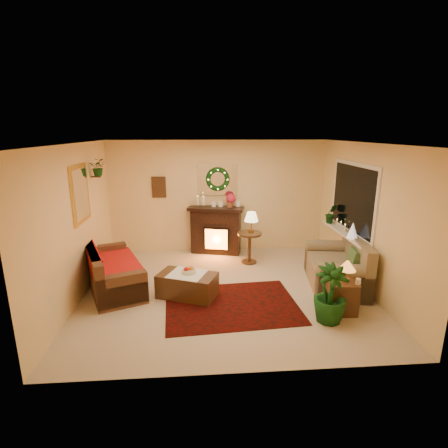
{
  "coord_description": "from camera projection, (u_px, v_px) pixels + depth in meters",
  "views": [
    {
      "loc": [
        -0.48,
        -5.79,
        2.8
      ],
      "look_at": [
        0.0,
        0.35,
        1.15
      ],
      "focal_mm": 28.0,
      "sensor_mm": 36.0,
      "label": 1
    }
  ],
  "objects": [
    {
      "name": "floor_palm",
      "position": [
        330.0,
        294.0,
        5.19
      ],
      "size": [
        1.73,
        1.73,
        2.68
      ],
      "primitive_type": "imported",
      "rotation": [
        0.0,
        0.0,
        0.17
      ],
      "color": "#1F5626",
      "rests_on": "floor"
    },
    {
      "name": "lamp_tiffany",
      "position": [
        347.0,
        268.0,
        5.39
      ],
      "size": [
        0.27,
        0.27,
        0.39
      ],
      "primitive_type": "cone",
      "color": "gold",
      "rests_on": "end_table_square"
    },
    {
      "name": "window_sill",
      "position": [
        345.0,
        233.0,
        6.82
      ],
      "size": [
        0.22,
        1.86,
        0.04
      ],
      "primitive_type": "cube",
      "color": "white",
      "rests_on": "wall_right"
    },
    {
      "name": "mini_tree",
      "position": [
        353.0,
        230.0,
        6.37
      ],
      "size": [
        0.2,
        0.2,
        0.29
      ],
      "primitive_type": "cone",
      "color": "white",
      "rests_on": "window_sill"
    },
    {
      "name": "coffee_table",
      "position": [
        187.0,
        285.0,
        6.05
      ],
      "size": [
        1.12,
        0.88,
        0.41
      ],
      "primitive_type": "cube",
      "rotation": [
        0.0,
        0.0,
        -0.39
      ],
      "color": "#311A0C",
      "rests_on": "floor"
    },
    {
      "name": "side_table_round",
      "position": [
        249.0,
        248.0,
        7.58
      ],
      "size": [
        0.55,
        0.55,
        0.68
      ],
      "primitive_type": "cylinder",
      "rotation": [
        0.0,
        0.0,
        -0.06
      ],
      "color": "#351F0B",
      "rests_on": "floor"
    },
    {
      "name": "gold_mirror",
      "position": [
        80.0,
        194.0,
        5.98
      ],
      "size": [
        0.03,
        0.84,
        1.0
      ],
      "primitive_type": "cube",
      "color": "gold",
      "rests_on": "wall_left"
    },
    {
      "name": "wall_right",
      "position": [
        366.0,
        218.0,
        6.18
      ],
      "size": [
        4.5,
        4.5,
        0.0
      ],
      "primitive_type": "plane",
      "color": "#EFD88C",
      "rests_on": "ground"
    },
    {
      "name": "sofa",
      "position": [
        113.0,
        265.0,
        6.35
      ],
      "size": [
        1.46,
        2.02,
        0.79
      ],
      "primitive_type": "cube",
      "rotation": [
        0.0,
        0.0,
        0.39
      ],
      "color": "#473119",
      "rests_on": "floor"
    },
    {
      "name": "mantel_candle_a",
      "position": [
        198.0,
        201.0,
        7.95
      ],
      "size": [
        0.07,
        0.07,
        0.2
      ],
      "primitive_type": "cylinder",
      "color": "#F3E5C7",
      "rests_on": "fireplace"
    },
    {
      "name": "ceiling",
      "position": [
        226.0,
        143.0,
        5.66
      ],
      "size": [
        5.0,
        5.0,
        0.0
      ],
      "primitive_type": "plane",
      "color": "white",
      "rests_on": "ground"
    },
    {
      "name": "wreath",
      "position": [
        218.0,
        179.0,
        8.0
      ],
      "size": [
        0.55,
        0.11,
        0.55
      ],
      "primitive_type": "torus",
      "rotation": [
        1.57,
        0.0,
        0.0
      ],
      "color": "#194719",
      "rests_on": "wall_back"
    },
    {
      "name": "area_rug",
      "position": [
        232.0,
        305.0,
        5.79
      ],
      "size": [
        2.27,
        1.77,
        0.01
      ],
      "primitive_type": "cube",
      "rotation": [
        0.0,
        0.0,
        0.07
      ],
      "color": "#411810",
      "rests_on": "floor"
    },
    {
      "name": "poinsettia",
      "position": [
        231.0,
        199.0,
        7.97
      ],
      "size": [
        0.22,
        0.22,
        0.22
      ],
      "primitive_type": "sphere",
      "color": "#CA213F",
      "rests_on": "fireplace"
    },
    {
      "name": "floor",
      "position": [
        225.0,
        290.0,
        6.33
      ],
      "size": [
        5.0,
        5.0,
        0.0
      ],
      "primitive_type": "plane",
      "color": "beige",
      "rests_on": "ground"
    },
    {
      "name": "loveseat",
      "position": [
        336.0,
        264.0,
        6.45
      ],
      "size": [
        1.15,
        1.7,
        0.91
      ],
      "primitive_type": "cube",
      "rotation": [
        0.0,
        0.0,
        -0.16
      ],
      "color": "gray",
      "rests_on": "floor"
    },
    {
      "name": "wall_left",
      "position": [
        76.0,
        224.0,
        5.81
      ],
      "size": [
        4.5,
        4.5,
        0.0
      ],
      "primitive_type": "plane",
      "color": "#EFD88C",
      "rests_on": "ground"
    },
    {
      "name": "window_frame",
      "position": [
        353.0,
        198.0,
        6.65
      ],
      "size": [
        0.03,
        1.86,
        1.36
      ],
      "primitive_type": "cube",
      "color": "white",
      "rests_on": "wall_right"
    },
    {
      "name": "wall_art",
      "position": [
        159.0,
        187.0,
        7.98
      ],
      "size": [
        0.32,
        0.03,
        0.48
      ],
      "primitive_type": "cube",
      "color": "#381E11",
      "rests_on": "wall_back"
    },
    {
      "name": "red_throw",
      "position": [
        113.0,
        261.0,
        6.5
      ],
      "size": [
        0.82,
        1.33,
        0.02
      ],
      "primitive_type": "cube",
      "color": "red",
      "rests_on": "sofa"
    },
    {
      "name": "wall_front",
      "position": [
        242.0,
        272.0,
        3.83
      ],
      "size": [
        5.0,
        5.0,
        0.0
      ],
      "primitive_type": "plane",
      "color": "#EFD88C",
      "rests_on": "ground"
    },
    {
      "name": "hanging_plant",
      "position": [
        99.0,
        176.0,
        6.66
      ],
      "size": [
        0.33,
        0.28,
        0.36
      ],
      "primitive_type": "imported",
      "color": "#194719",
      "rests_on": "wall_left"
    },
    {
      "name": "lamp_cream",
      "position": [
        251.0,
        223.0,
        7.47
      ],
      "size": [
        0.3,
        0.3,
        0.46
      ],
      "primitive_type": "cone",
      "color": "#FAE3A1",
      "rests_on": "side_table_round"
    },
    {
      "name": "wall_back",
      "position": [
        218.0,
        197.0,
        8.16
      ],
      "size": [
        5.0,
        5.0,
        0.0
      ],
      "primitive_type": "plane",
      "color": "#EFD88C",
      "rests_on": "ground"
    },
    {
      "name": "fireplace",
      "position": [
        216.0,
        230.0,
        8.15
      ],
      "size": [
        1.18,
        0.62,
        1.03
      ],
      "primitive_type": "cube",
      "rotation": [
        0.0,
        0.0,
        -0.25
      ],
      "color": "black",
      "rests_on": "floor"
    },
    {
      "name": "end_table_square",
      "position": [
        342.0,
        296.0,
        5.52
      ],
      "size": [
        0.45,
        0.45,
        0.52
      ],
      "primitive_type": "cube",
      "rotation": [
        0.0,
        0.0,
        -0.08
      ],
      "color": "#4C2910",
      "rests_on": "floor"
    },
    {
      "name": "fruit_bowl",
      "position": [
        189.0,
        272.0,
        6.01
      ],
      "size": [
        0.25,
        0.25,
        0.06
      ],
      "primitive_type": "cylinder",
      "color": "beige",
      "rests_on": "coffee_table"
    },
    {
      "name": "sill_plant",
      "position": [
        331.0,
        214.0,
        7.4
      ],
      "size": [
        0.3,
        0.24,
        0.55
      ],
      "primitive_type": "imported",
      "color": "#153417",
      "rests_on": "window_sill"
    },
    {
      "name": "mantel_mirror",
      "position": [
        218.0,
        180.0,
        8.04
      ],
      "size": [
        0.92,
        0.02,
        0.72
      ],
      "primitive_type": "cube",
      "color": "white",
      "rests_on": "wall_back"
    },
    {
      "name": "mantel_candle_b",
      "position": [
        203.0,
        201.0,
        7.9
      ],
      "size": [
        0.06,
        0.06,
        0.19
      ],
      "primitive_type": "cylinder",
      "color": "white",
      "rests_on": "fireplace"
    },
    {
      "name": "window_glass",
      "position": [
        352.0,
        198.0,
        6.65
      ],
      "size": [
        0.02,
        1.7,
        1.22
      ],
      "primitive_type": "cube",
      "color": "black",
      "rests_on": "wall_right"
    }
  ]
}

